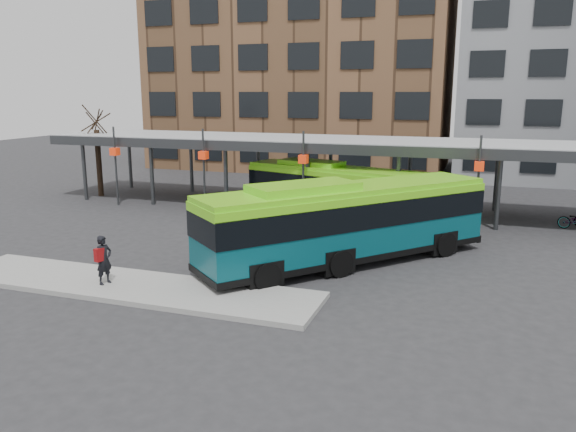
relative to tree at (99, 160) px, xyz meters
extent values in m
plane|color=#28282B|center=(18.00, -12.00, -2.43)|extent=(120.00, 120.00, 0.00)
cube|color=gray|center=(12.50, -15.00, -2.34)|extent=(14.00, 3.00, 0.18)
cube|color=#999B9E|center=(18.00, 1.00, 1.57)|extent=(40.00, 6.00, 0.35)
cube|color=#383A3D|center=(18.00, -2.00, 1.42)|extent=(40.00, 0.15, 0.55)
cylinder|color=#383A3D|center=(0.00, -1.50, -0.53)|extent=(0.24, 0.24, 3.80)
cylinder|color=#383A3D|center=(0.00, 3.50, -0.53)|extent=(0.24, 0.24, 3.80)
cylinder|color=#383A3D|center=(5.00, -1.50, -0.53)|extent=(0.24, 0.24, 3.80)
cylinder|color=#383A3D|center=(5.00, 3.50, -0.53)|extent=(0.24, 0.24, 3.80)
cylinder|color=#383A3D|center=(10.00, -1.50, -0.53)|extent=(0.24, 0.24, 3.80)
cylinder|color=#383A3D|center=(10.00, 3.50, -0.53)|extent=(0.24, 0.24, 3.80)
cylinder|color=#383A3D|center=(15.00, -1.50, -0.53)|extent=(0.24, 0.24, 3.80)
cylinder|color=#383A3D|center=(15.00, 3.50, -0.53)|extent=(0.24, 0.24, 3.80)
cylinder|color=#383A3D|center=(20.00, -1.50, -0.53)|extent=(0.24, 0.24, 3.80)
cylinder|color=#383A3D|center=(20.00, 3.50, -0.53)|extent=(0.24, 0.24, 3.80)
cylinder|color=#383A3D|center=(25.00, -1.50, -0.53)|extent=(0.24, 0.24, 3.80)
cylinder|color=#383A3D|center=(25.00, 3.50, -0.53)|extent=(0.24, 0.24, 3.80)
cylinder|color=#383A3D|center=(3.00, -2.30, -0.03)|extent=(0.12, 0.12, 4.80)
cube|color=red|center=(3.00, -2.30, 0.87)|extent=(0.45, 0.45, 0.45)
cylinder|color=#383A3D|center=(9.00, -2.30, -0.03)|extent=(0.12, 0.12, 4.80)
cube|color=red|center=(9.00, -2.30, 0.87)|extent=(0.45, 0.45, 0.45)
cylinder|color=#383A3D|center=(15.00, -2.30, -0.03)|extent=(0.12, 0.12, 4.80)
cube|color=red|center=(15.00, -2.30, 0.87)|extent=(0.45, 0.45, 0.45)
cylinder|color=#383A3D|center=(24.00, -2.30, -0.03)|extent=(0.12, 0.12, 4.80)
cube|color=red|center=(24.00, -2.30, 0.87)|extent=(0.45, 0.45, 0.45)
cylinder|color=black|center=(0.00, 0.00, -0.23)|extent=(0.36, 0.36, 4.40)
cylinder|color=black|center=(0.10, 0.00, 2.37)|extent=(0.08, 1.63, 1.59)
cylinder|color=black|center=(0.00, 0.10, 2.37)|extent=(1.63, 0.13, 1.59)
cylinder|color=black|center=(-0.10, -0.01, 2.37)|extent=(0.15, 1.63, 1.59)
cylinder|color=black|center=(0.00, -0.10, 2.37)|extent=(1.63, 0.10, 1.59)
cube|color=brown|center=(8.00, 20.00, 8.57)|extent=(26.00, 14.00, 22.00)
cube|color=#074651|center=(19.16, -9.53, -0.76)|extent=(10.17, 11.17, 2.61)
cube|color=black|center=(19.16, -9.53, -0.24)|extent=(10.25, 11.25, 0.99)
cube|color=#70DC16|center=(19.16, -9.53, 0.64)|extent=(10.09, 11.10, 0.21)
cube|color=#70DC16|center=(17.80, -11.11, 0.85)|extent=(4.15, 4.38, 0.37)
cube|color=black|center=(19.16, -9.53, -1.94)|extent=(10.26, 11.26, 0.25)
cylinder|color=black|center=(22.86, -7.21, -1.91)|extent=(0.92, 0.99, 1.04)
cylinder|color=black|center=(20.93, -5.55, -1.91)|extent=(0.92, 0.99, 1.04)
cylinder|color=black|center=(19.30, -11.31, -1.91)|extent=(0.92, 0.99, 1.04)
cylinder|color=black|center=(17.38, -9.65, -1.91)|extent=(0.92, 0.99, 1.04)
cylinder|color=black|center=(17.26, -13.68, -1.91)|extent=(0.92, 0.99, 1.04)
cylinder|color=black|center=(15.33, -12.01, -1.91)|extent=(0.92, 0.99, 1.04)
cube|color=#074651|center=(16.67, -1.09, -0.97)|extent=(11.13, 5.42, 2.28)
cube|color=black|center=(16.67, -1.09, -0.52)|extent=(11.19, 5.49, 0.87)
cube|color=#70DC16|center=(16.67, -1.09, 0.26)|extent=(11.11, 5.33, 0.18)
cube|color=#70DC16|center=(14.93, -0.55, 0.44)|extent=(3.97, 2.65, 0.32)
cube|color=black|center=(16.67, -1.09, -2.00)|extent=(11.20, 5.49, 0.22)
cylinder|color=black|center=(19.83, -3.24, -1.98)|extent=(0.95, 0.53, 0.91)
cylinder|color=black|center=(20.49, -1.11, -1.98)|extent=(0.95, 0.53, 0.91)
cylinder|color=black|center=(15.29, -1.83, -1.98)|extent=(0.95, 0.53, 0.91)
cylinder|color=black|center=(15.95, 0.30, -1.98)|extent=(0.95, 0.53, 0.91)
cylinder|color=black|center=(12.68, -1.02, -1.98)|extent=(0.95, 0.53, 0.91)
cylinder|color=black|center=(13.34, 1.11, -1.98)|extent=(0.95, 0.53, 0.91)
imported|color=black|center=(11.72, -15.27, -1.38)|extent=(0.57, 0.72, 1.75)
cube|color=maroon|center=(11.68, -15.44, -1.14)|extent=(0.26, 0.36, 0.47)
camera|label=1|loc=(24.04, -31.07, 4.41)|focal=35.00mm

